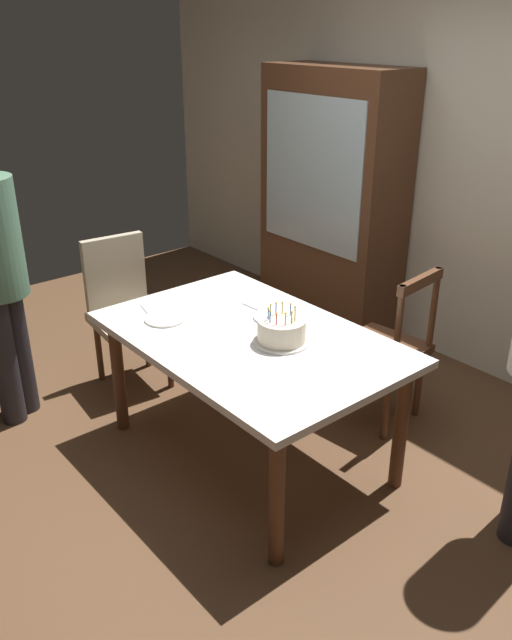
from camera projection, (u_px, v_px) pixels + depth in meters
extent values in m
plane|color=brown|center=(250.00, 453.00, 3.57)|extent=(6.40, 6.40, 0.00)
cube|color=beige|center=(475.00, 172.00, 4.09)|extent=(6.40, 0.10, 2.60)
cube|color=white|center=(250.00, 338.00, 3.27)|extent=(1.55, 1.02, 0.04)
cylinder|color=#56331E|center=(118.00, 376.00, 3.65)|extent=(0.07, 0.07, 0.69)
cylinder|color=#56331E|center=(277.00, 499.00, 2.71)|extent=(0.07, 0.07, 0.69)
cylinder|color=#56331E|center=(232.00, 335.00, 4.13)|extent=(0.07, 0.07, 0.69)
cylinder|color=#56331E|center=(401.00, 428.00, 3.19)|extent=(0.07, 0.07, 0.69)
cylinder|color=silver|center=(281.00, 341.00, 3.18)|extent=(0.28, 0.28, 0.01)
cylinder|color=beige|center=(282.00, 330.00, 3.15)|extent=(0.24, 0.24, 0.11)
cylinder|color=#66CC72|center=(292.00, 318.00, 3.07)|extent=(0.01, 0.01, 0.05)
sphere|color=#FFC64C|center=(292.00, 312.00, 3.06)|extent=(0.01, 0.01, 0.01)
cylinder|color=#F2994C|center=(295.00, 316.00, 3.10)|extent=(0.01, 0.01, 0.05)
sphere|color=#FFC64C|center=(295.00, 310.00, 3.09)|extent=(0.01, 0.01, 0.01)
cylinder|color=#66CC72|center=(295.00, 313.00, 3.13)|extent=(0.01, 0.01, 0.05)
sphere|color=#FFC64C|center=(295.00, 307.00, 3.11)|extent=(0.01, 0.01, 0.01)
cylinder|color=#4C7FE5|center=(291.00, 310.00, 3.16)|extent=(0.01, 0.01, 0.05)
sphere|color=#FFC64C|center=(291.00, 304.00, 3.15)|extent=(0.01, 0.01, 0.01)
cylinder|color=yellow|center=(282.00, 309.00, 3.18)|extent=(0.01, 0.01, 0.05)
sphere|color=#FFC64C|center=(282.00, 303.00, 3.16)|extent=(0.01, 0.01, 0.01)
cylinder|color=#4C7FE5|center=(276.00, 309.00, 3.17)|extent=(0.01, 0.01, 0.05)
sphere|color=#FFC64C|center=(276.00, 303.00, 3.16)|extent=(0.01, 0.01, 0.01)
cylinder|color=#66CC72|center=(271.00, 311.00, 3.15)|extent=(0.01, 0.01, 0.05)
sphere|color=#FFC64C|center=(271.00, 305.00, 3.14)|extent=(0.01, 0.01, 0.01)
cylinder|color=#4C7FE5|center=(268.00, 315.00, 3.11)|extent=(0.01, 0.01, 0.05)
sphere|color=#FFC64C|center=(268.00, 308.00, 3.10)|extent=(0.01, 0.01, 0.01)
cylinder|color=#4C7FE5|center=(270.00, 317.00, 3.09)|extent=(0.01, 0.01, 0.05)
sphere|color=#FFC64C|center=(270.00, 311.00, 3.07)|extent=(0.01, 0.01, 0.01)
cylinder|color=#E54C4C|center=(276.00, 319.00, 3.06)|extent=(0.01, 0.01, 0.05)
sphere|color=#FFC64C|center=(276.00, 313.00, 3.05)|extent=(0.01, 0.01, 0.01)
cylinder|color=#D872CC|center=(285.00, 320.00, 3.06)|extent=(0.01, 0.01, 0.05)
sphere|color=#FFC64C|center=(285.00, 313.00, 3.04)|extent=(0.01, 0.01, 0.01)
cylinder|color=white|center=(165.00, 319.00, 3.42)|extent=(0.22, 0.22, 0.01)
cylinder|color=white|center=(274.00, 317.00, 3.44)|extent=(0.22, 0.22, 0.01)
cube|color=silver|center=(146.00, 311.00, 3.52)|extent=(0.18, 0.06, 0.01)
cube|color=silver|center=(254.00, 308.00, 3.55)|extent=(0.18, 0.03, 0.01)
cube|color=#56331E|center=(381.00, 349.00, 3.73)|extent=(0.49, 0.49, 0.05)
cylinder|color=#56331E|center=(371.00, 365.00, 4.04)|extent=(0.04, 0.04, 0.42)
cylinder|color=#56331E|center=(338.00, 385.00, 3.82)|extent=(0.04, 0.04, 0.42)
cylinder|color=#56331E|center=(419.00, 384.00, 3.83)|extent=(0.04, 0.04, 0.42)
cylinder|color=#56331E|center=(386.00, 406.00, 3.61)|extent=(0.04, 0.04, 0.42)
cylinder|color=#56331E|center=(433.00, 310.00, 3.61)|extent=(0.04, 0.04, 0.50)
cylinder|color=#56331E|center=(398.00, 330.00, 3.38)|extent=(0.04, 0.04, 0.50)
cube|color=#56331E|center=(421.00, 282.00, 3.40)|extent=(0.08, 0.40, 0.06)
cube|color=tan|center=(131.00, 321.00, 4.07)|extent=(0.48, 0.48, 0.05)
cylinder|color=#56331E|center=(120.00, 372.00, 3.96)|extent=(0.04, 0.04, 0.42)
cylinder|color=#56331E|center=(169.00, 358.00, 4.13)|extent=(0.04, 0.04, 0.42)
cylinder|color=#56331E|center=(99.00, 351.00, 4.22)|extent=(0.04, 0.04, 0.42)
cylinder|color=#56331E|center=(147.00, 338.00, 4.39)|extent=(0.04, 0.04, 0.42)
cube|color=tan|center=(115.00, 274.00, 4.12)|extent=(0.09, 0.40, 0.50)
cylinder|color=#262328|center=(5.00, 362.00, 3.71)|extent=(0.14, 0.14, 0.78)
cylinder|color=#262328|center=(19.00, 352.00, 3.82)|extent=(0.14, 0.14, 0.78)
cube|color=#56331E|center=(332.00, 204.00, 4.73)|extent=(1.10, 0.44, 1.90)
cube|color=silver|center=(311.00, 174.00, 4.50)|extent=(0.93, 0.01, 1.04)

